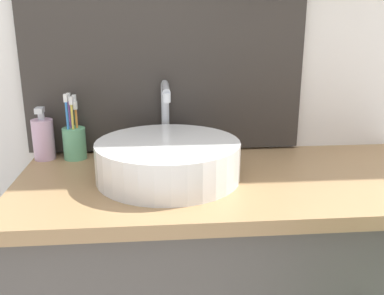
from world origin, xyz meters
The scene contains 3 objects.
sink_basin centered at (-0.17, 0.35, 0.84)m, with size 0.38×0.43×0.23m.
toothbrush_holder centered at (-0.45, 0.54, 0.85)m, with size 0.07×0.07×0.20m.
soap_dispenser centered at (-0.54, 0.54, 0.85)m, with size 0.06×0.06×0.16m.
Camera 1 is at (-0.20, -0.71, 1.20)m, focal length 40.00 mm.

